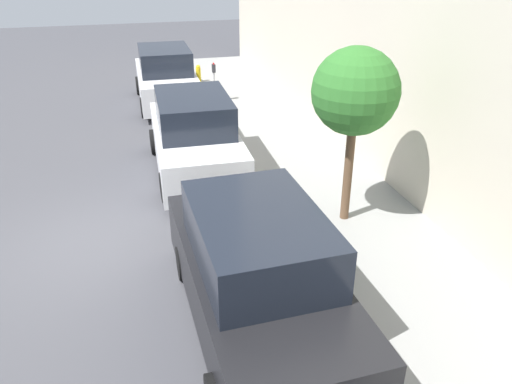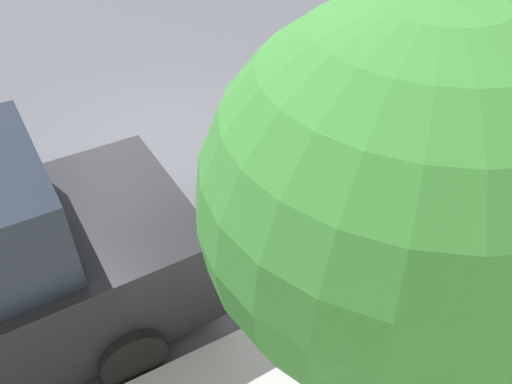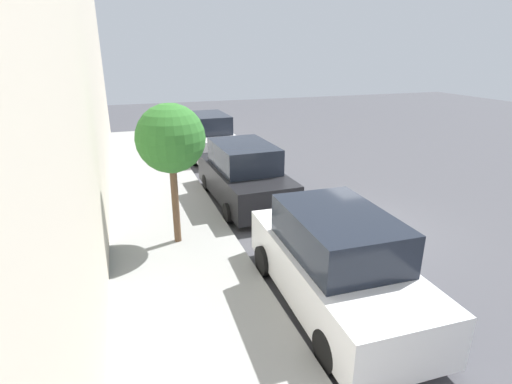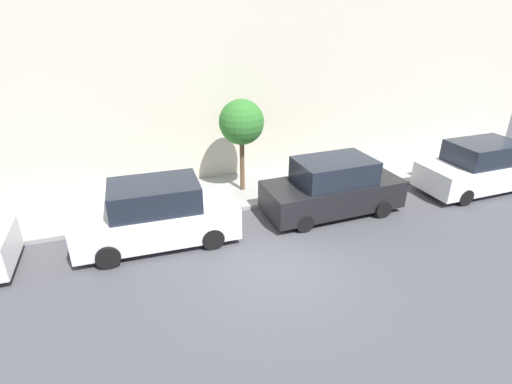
# 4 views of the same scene
# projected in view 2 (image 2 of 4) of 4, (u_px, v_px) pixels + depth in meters

# --- Properties ---
(ground_plane) EXTENTS (60.00, 60.00, 0.00)m
(ground_plane) POSITION_uv_depth(u_px,v_px,m) (161.00, 147.00, 7.40)
(ground_plane) COLOR #424247
(parked_suv_third) EXTENTS (2.10, 4.86, 1.98)m
(parked_suv_third) POSITION_uv_depth(u_px,v_px,m) (443.00, 114.00, 6.32)
(parked_suv_third) COLOR silver
(parked_suv_third) RESTS_ON ground_plane
(street_tree) EXTENTS (1.66, 1.66, 3.51)m
(street_tree) POSITION_uv_depth(u_px,v_px,m) (395.00, 204.00, 2.07)
(street_tree) COLOR brown
(street_tree) RESTS_ON sidewalk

